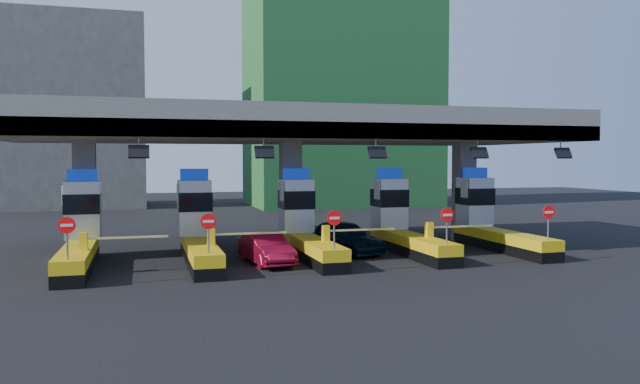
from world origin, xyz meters
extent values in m
plane|color=black|center=(0.00, 0.00, 0.00)|extent=(120.00, 120.00, 0.00)
cube|color=slate|center=(0.00, 3.00, 6.25)|extent=(28.00, 12.00, 1.50)
cube|color=#4C4C49|center=(0.00, -2.70, 5.85)|extent=(28.00, 0.60, 0.70)
cube|color=slate|center=(-10.00, 3.00, 2.75)|extent=(1.00, 1.00, 5.50)
cube|color=slate|center=(0.00, 3.00, 2.75)|extent=(1.00, 1.00, 5.50)
cube|color=slate|center=(10.00, 3.00, 2.75)|extent=(1.00, 1.00, 5.50)
cylinder|color=slate|center=(-7.50, -2.70, 5.25)|extent=(0.06, 0.06, 0.50)
cube|color=black|center=(-7.50, -2.90, 4.90)|extent=(0.80, 0.38, 0.54)
cylinder|color=slate|center=(-2.50, -2.70, 5.25)|extent=(0.06, 0.06, 0.50)
cube|color=black|center=(-2.50, -2.90, 4.90)|extent=(0.80, 0.38, 0.54)
cylinder|color=slate|center=(2.50, -2.70, 5.25)|extent=(0.06, 0.06, 0.50)
cube|color=black|center=(2.50, -2.90, 4.90)|extent=(0.80, 0.38, 0.54)
cylinder|color=slate|center=(7.50, -2.70, 5.25)|extent=(0.06, 0.06, 0.50)
cube|color=black|center=(7.50, -2.90, 4.90)|extent=(0.80, 0.38, 0.54)
cylinder|color=slate|center=(12.00, -2.70, 5.25)|extent=(0.06, 0.06, 0.50)
cube|color=black|center=(12.00, -2.90, 4.90)|extent=(0.80, 0.38, 0.54)
cube|color=black|center=(-10.00, -1.00, 0.25)|extent=(1.20, 8.00, 0.50)
cube|color=#E5B70C|center=(-10.00, -1.00, 0.75)|extent=(1.20, 8.00, 0.50)
cube|color=#9EA3A8|center=(-10.00, 1.80, 2.30)|extent=(1.50, 1.50, 2.60)
cube|color=black|center=(-10.00, 1.78, 2.60)|extent=(1.56, 1.56, 0.90)
cube|color=#0C2DBF|center=(-10.00, 1.80, 3.88)|extent=(1.30, 0.35, 0.55)
cube|color=white|center=(-10.80, 1.50, 3.00)|extent=(0.06, 0.70, 0.90)
cylinder|color=slate|center=(-10.00, -4.60, 1.65)|extent=(0.07, 0.07, 1.30)
cylinder|color=red|center=(-10.00, -4.63, 2.25)|extent=(0.60, 0.04, 0.60)
cube|color=white|center=(-10.00, -4.65, 2.25)|extent=(0.42, 0.02, 0.10)
cube|color=#E5B70C|center=(-9.65, -2.20, 1.35)|extent=(0.30, 0.35, 0.70)
cube|color=white|center=(-8.00, -2.20, 1.45)|extent=(3.20, 0.08, 0.08)
cube|color=black|center=(-5.00, -1.00, 0.25)|extent=(1.20, 8.00, 0.50)
cube|color=#E5B70C|center=(-5.00, -1.00, 0.75)|extent=(1.20, 8.00, 0.50)
cube|color=#9EA3A8|center=(-5.00, 1.80, 2.30)|extent=(1.50, 1.50, 2.60)
cube|color=black|center=(-5.00, 1.78, 2.60)|extent=(1.56, 1.56, 0.90)
cube|color=#0C2DBF|center=(-5.00, 1.80, 3.88)|extent=(1.30, 0.35, 0.55)
cube|color=white|center=(-5.80, 1.50, 3.00)|extent=(0.06, 0.70, 0.90)
cylinder|color=slate|center=(-5.00, -4.60, 1.65)|extent=(0.07, 0.07, 1.30)
cylinder|color=red|center=(-5.00, -4.63, 2.25)|extent=(0.60, 0.04, 0.60)
cube|color=white|center=(-5.00, -4.65, 2.25)|extent=(0.42, 0.02, 0.10)
cube|color=#E5B70C|center=(-4.65, -2.20, 1.35)|extent=(0.30, 0.35, 0.70)
cube|color=white|center=(-3.00, -2.20, 1.45)|extent=(3.20, 0.08, 0.08)
cube|color=black|center=(0.00, -1.00, 0.25)|extent=(1.20, 8.00, 0.50)
cube|color=#E5B70C|center=(0.00, -1.00, 0.75)|extent=(1.20, 8.00, 0.50)
cube|color=#9EA3A8|center=(0.00, 1.80, 2.30)|extent=(1.50, 1.50, 2.60)
cube|color=black|center=(0.00, 1.78, 2.60)|extent=(1.56, 1.56, 0.90)
cube|color=#0C2DBF|center=(0.00, 1.80, 3.88)|extent=(1.30, 0.35, 0.55)
cube|color=white|center=(-0.80, 1.50, 3.00)|extent=(0.06, 0.70, 0.90)
cylinder|color=slate|center=(0.00, -4.60, 1.65)|extent=(0.07, 0.07, 1.30)
cylinder|color=red|center=(0.00, -4.63, 2.25)|extent=(0.60, 0.04, 0.60)
cube|color=white|center=(0.00, -4.65, 2.25)|extent=(0.42, 0.02, 0.10)
cube|color=#E5B70C|center=(0.35, -2.20, 1.35)|extent=(0.30, 0.35, 0.70)
cube|color=white|center=(2.00, -2.20, 1.45)|extent=(3.20, 0.08, 0.08)
cube|color=black|center=(5.00, -1.00, 0.25)|extent=(1.20, 8.00, 0.50)
cube|color=#E5B70C|center=(5.00, -1.00, 0.75)|extent=(1.20, 8.00, 0.50)
cube|color=#9EA3A8|center=(5.00, 1.80, 2.30)|extent=(1.50, 1.50, 2.60)
cube|color=black|center=(5.00, 1.78, 2.60)|extent=(1.56, 1.56, 0.90)
cube|color=#0C2DBF|center=(5.00, 1.80, 3.88)|extent=(1.30, 0.35, 0.55)
cube|color=white|center=(4.20, 1.50, 3.00)|extent=(0.06, 0.70, 0.90)
cylinder|color=slate|center=(5.00, -4.60, 1.65)|extent=(0.07, 0.07, 1.30)
cylinder|color=red|center=(5.00, -4.63, 2.25)|extent=(0.60, 0.04, 0.60)
cube|color=white|center=(5.00, -4.65, 2.25)|extent=(0.42, 0.02, 0.10)
cube|color=#E5B70C|center=(5.35, -2.20, 1.35)|extent=(0.30, 0.35, 0.70)
cube|color=white|center=(7.00, -2.20, 1.45)|extent=(3.20, 0.08, 0.08)
cube|color=black|center=(10.00, -1.00, 0.25)|extent=(1.20, 8.00, 0.50)
cube|color=#E5B70C|center=(10.00, -1.00, 0.75)|extent=(1.20, 8.00, 0.50)
cube|color=#9EA3A8|center=(10.00, 1.80, 2.30)|extent=(1.50, 1.50, 2.60)
cube|color=black|center=(10.00, 1.78, 2.60)|extent=(1.56, 1.56, 0.90)
cube|color=#0C2DBF|center=(10.00, 1.80, 3.88)|extent=(1.30, 0.35, 0.55)
cube|color=white|center=(9.20, 1.50, 3.00)|extent=(0.06, 0.70, 0.90)
cylinder|color=slate|center=(10.00, -4.60, 1.65)|extent=(0.07, 0.07, 1.30)
cylinder|color=red|center=(10.00, -4.63, 2.25)|extent=(0.60, 0.04, 0.60)
cube|color=white|center=(10.00, -4.65, 2.25)|extent=(0.42, 0.02, 0.10)
cube|color=#E5B70C|center=(10.35, -2.20, 1.35)|extent=(0.30, 0.35, 0.70)
cube|color=white|center=(12.00, -2.20, 1.45)|extent=(3.20, 0.08, 0.08)
cube|color=#1E5926|center=(12.00, 32.00, 14.00)|extent=(18.00, 12.00, 28.00)
cube|color=#4C4C49|center=(-14.00, 36.00, 9.00)|extent=(14.00, 10.00, 18.00)
imported|color=black|center=(2.06, 0.44, 0.81)|extent=(3.27, 5.10, 1.62)
imported|color=maroon|center=(-2.19, -1.60, 0.68)|extent=(1.99, 4.30, 1.37)
camera|label=1|loc=(-7.41, -28.38, 4.60)|focal=35.00mm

